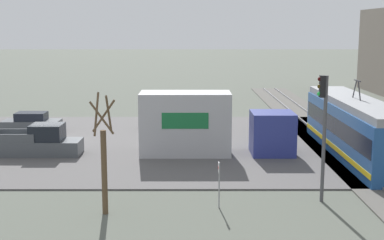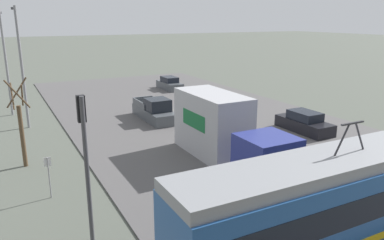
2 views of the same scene
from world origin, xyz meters
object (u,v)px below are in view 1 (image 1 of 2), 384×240
at_px(no_parking_sign, 219,180).
at_px(traffic_light_pole, 323,122).
at_px(sedan_car_2, 32,123).
at_px(pickup_truck, 37,143).
at_px(box_truck, 206,126).
at_px(street_tree, 104,160).
at_px(sedan_car_1, 175,120).
at_px(light_rail_tram, 355,128).

bearing_deg(no_parking_sign, traffic_light_pole, 100.60).
bearing_deg(traffic_light_pole, sedan_car_2, -132.55).
bearing_deg(pickup_truck, box_truck, 90.77).
height_order(sedan_car_2, street_tree, street_tree).
xyz_separation_m(pickup_truck, sedan_car_1, (-8.59, 8.19, -0.09)).
height_order(pickup_truck, sedan_car_2, pickup_truck).
xyz_separation_m(light_rail_tram, no_parking_sign, (9.44, -8.68, -0.49)).
height_order(sedan_car_2, traffic_light_pole, traffic_light_pole).
bearing_deg(sedan_car_2, sedan_car_1, 95.72).
bearing_deg(box_truck, no_parking_sign, 1.55).
height_order(traffic_light_pole, no_parking_sign, traffic_light_pole).
distance_m(sedan_car_1, no_parking_sign, 18.34).
distance_m(light_rail_tram, sedan_car_2, 23.12).
relative_size(light_rail_tram, sedan_car_2, 3.38).
xyz_separation_m(box_truck, sedan_car_1, (-8.45, -2.13, -1.13)).
relative_size(pickup_truck, sedan_car_1, 1.24).
xyz_separation_m(box_truck, sedan_car_2, (-7.38, -12.84, -1.17)).
bearing_deg(traffic_light_pole, no_parking_sign, -79.40).
bearing_deg(pickup_truck, sedan_car_2, -161.40).
bearing_deg(sedan_car_2, light_rail_tram, 70.62).
height_order(box_truck, street_tree, street_tree).
distance_m(sedan_car_2, traffic_light_pole, 24.20).
bearing_deg(sedan_car_2, no_parking_sign, 37.46).
relative_size(light_rail_tram, no_parking_sign, 7.04).
bearing_deg(street_tree, pickup_truck, -150.75).
bearing_deg(street_tree, light_rail_tram, 127.05).
distance_m(light_rail_tram, no_parking_sign, 12.83).
bearing_deg(sedan_car_1, pickup_truck, 136.38).
bearing_deg(no_parking_sign, street_tree, -81.26).
bearing_deg(sedan_car_2, traffic_light_pole, 47.45).
xyz_separation_m(sedan_car_1, traffic_light_pole, (17.32, 6.98, 2.94)).
bearing_deg(pickup_truck, street_tree, 29.25).
xyz_separation_m(sedan_car_1, sedan_car_2, (1.07, -10.71, -0.04)).
height_order(light_rail_tram, pickup_truck, light_rail_tram).
xyz_separation_m(traffic_light_pole, street_tree, (1.60, -9.39, -1.33)).
bearing_deg(box_truck, pickup_truck, -89.23).
bearing_deg(traffic_light_pole, pickup_truck, -119.92).
bearing_deg(traffic_light_pole, light_rail_tram, 154.49).
distance_m(pickup_truck, street_tree, 11.93).
bearing_deg(box_truck, sedan_car_2, -119.87).
relative_size(box_truck, pickup_truck, 1.66).
xyz_separation_m(sedan_car_1, street_tree, (18.91, -2.40, 1.61)).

